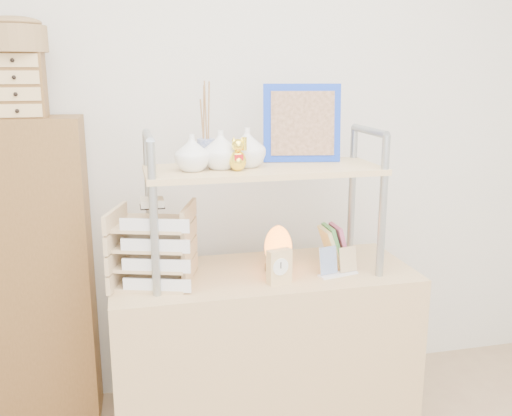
{
  "coord_description": "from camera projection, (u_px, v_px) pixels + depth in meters",
  "views": [
    {
      "loc": [
        -0.53,
        -0.89,
        1.53
      ],
      "look_at": [
        -0.03,
        1.2,
        1.01
      ],
      "focal_mm": 40.0,
      "sensor_mm": 36.0,
      "label": 1
    }
  ],
  "objects": [
    {
      "name": "desk_clock",
      "position": [
        279.0,
        266.0,
        2.14
      ],
      "size": [
        0.1,
        0.06,
        0.13
      ],
      "color": "tan",
      "rests_on": "desk"
    },
    {
      "name": "woven_basket",
      "position": [
        14.0,
        39.0,
        2.19
      ],
      "size": [
        0.25,
        0.25,
        0.1
      ],
      "primitive_type": "cylinder",
      "color": "brown",
      "rests_on": "drawer_chest"
    },
    {
      "name": "salt_lamp",
      "position": [
        278.0,
        248.0,
        2.27
      ],
      "size": [
        0.12,
        0.11,
        0.18
      ],
      "color": "brown",
      "rests_on": "desk"
    },
    {
      "name": "drawer_chest",
      "position": [
        18.0,
        85.0,
        2.23
      ],
      "size": [
        0.2,
        0.16,
        0.25
      ],
      "color": "brown",
      "rests_on": "cabinet"
    },
    {
      "name": "hutch",
      "position": [
        254.0,
        163.0,
        2.18
      ],
      "size": [
        0.9,
        0.34,
        0.73
      ],
      "color": "#99A1A6",
      "rests_on": "desk"
    },
    {
      "name": "desk",
      "position": [
        263.0,
        357.0,
        2.37
      ],
      "size": [
        1.2,
        0.5,
        0.75
      ],
      "primitive_type": "cube",
      "color": "tan",
      "rests_on": "ground"
    },
    {
      "name": "letter_tray",
      "position": [
        154.0,
        250.0,
        2.12
      ],
      "size": [
        0.33,
        0.33,
        0.33
      ],
      "color": "#D0B37D",
      "rests_on": "desk"
    },
    {
      "name": "postcard_stand",
      "position": [
        338.0,
        267.0,
        2.23
      ],
      "size": [
        0.17,
        0.08,
        0.12
      ],
      "color": "white",
      "rests_on": "desk"
    },
    {
      "name": "cabinet",
      "position": [
        38.0,
        276.0,
        2.44
      ],
      "size": [
        0.46,
        0.26,
        1.35
      ],
      "primitive_type": "cube",
      "rotation": [
        0.0,
        0.0,
        -0.04
      ],
      "color": "brown",
      "rests_on": "ground"
    }
  ]
}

